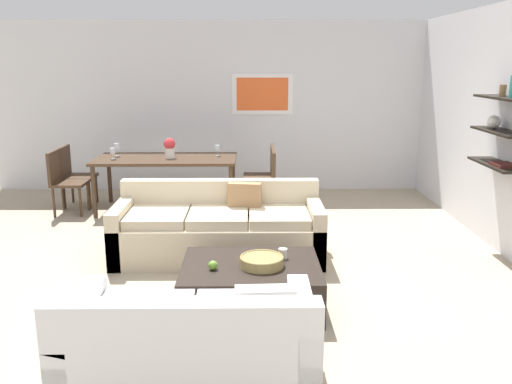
% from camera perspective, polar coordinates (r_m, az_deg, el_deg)
% --- Properties ---
extents(ground_plane, '(18.00, 18.00, 0.00)m').
position_cam_1_polar(ground_plane, '(5.60, -3.09, -7.98)').
color(ground_plane, tan).
extents(back_wall_unit, '(8.40, 0.09, 2.70)m').
position_cam_1_polar(back_wall_unit, '(8.75, -0.23, 9.01)').
color(back_wall_unit, silver).
rests_on(back_wall_unit, ground).
extents(right_wall_shelf_unit, '(0.34, 8.20, 2.70)m').
position_cam_1_polar(right_wall_shelf_unit, '(6.47, 25.04, 6.07)').
color(right_wall_shelf_unit, silver).
rests_on(right_wall_shelf_unit, ground).
extents(sofa_beige, '(2.20, 0.90, 0.78)m').
position_cam_1_polar(sofa_beige, '(5.82, -3.92, -4.08)').
color(sofa_beige, beige).
rests_on(sofa_beige, ground).
extents(loveseat_white, '(1.55, 0.90, 0.78)m').
position_cam_1_polar(loveseat_white, '(3.55, -6.79, -16.31)').
color(loveseat_white, white).
rests_on(loveseat_white, ground).
extents(coffee_table, '(1.18, 0.91, 0.38)m').
position_cam_1_polar(coffee_table, '(4.69, -0.55, -9.85)').
color(coffee_table, black).
rests_on(coffee_table, ground).
extents(decorative_bowl, '(0.37, 0.37, 0.09)m').
position_cam_1_polar(decorative_bowl, '(4.56, 0.61, -7.32)').
color(decorative_bowl, '#99844C').
rests_on(decorative_bowl, coffee_table).
extents(candle_jar, '(0.08, 0.08, 0.09)m').
position_cam_1_polar(candle_jar, '(4.75, 2.86, -6.53)').
color(candle_jar, silver).
rests_on(candle_jar, coffee_table).
extents(apple_on_coffee_table, '(0.08, 0.08, 0.08)m').
position_cam_1_polar(apple_on_coffee_table, '(4.51, -4.59, -7.75)').
color(apple_on_coffee_table, '#669E2D').
rests_on(apple_on_coffee_table, coffee_table).
extents(dining_table, '(1.97, 0.95, 0.75)m').
position_cam_1_polar(dining_table, '(7.68, -9.50, 3.14)').
color(dining_table, '#422D1E').
rests_on(dining_table, ground).
extents(dining_chair_right_near, '(0.44, 0.44, 0.88)m').
position_cam_1_polar(dining_chair_right_near, '(7.42, 0.98, 1.53)').
color(dining_chair_right_near, '#422D1E').
rests_on(dining_chair_right_near, ground).
extents(dining_chair_left_near, '(0.44, 0.44, 0.88)m').
position_cam_1_polar(dining_chair_left_near, '(7.85, -19.77, 1.40)').
color(dining_chair_left_near, '#422D1E').
rests_on(dining_chair_left_near, ground).
extents(dining_chair_right_far, '(0.44, 0.44, 0.88)m').
position_cam_1_polar(dining_chair_right_far, '(7.83, 0.90, 2.19)').
color(dining_chair_right_far, '#422D1E').
rests_on(dining_chair_right_far, ground).
extents(dining_chair_left_far, '(0.44, 0.44, 0.88)m').
position_cam_1_polar(dining_chair_left_far, '(8.24, -18.82, 2.03)').
color(dining_chair_left_far, '#422D1E').
rests_on(dining_chair_left_far, ground).
extents(wine_glass_left_far, '(0.08, 0.08, 0.19)m').
position_cam_1_polar(wine_glass_left_far, '(7.90, -14.59, 4.65)').
color(wine_glass_left_far, silver).
rests_on(wine_glass_left_far, dining_table).
extents(wine_glass_right_far, '(0.07, 0.07, 0.16)m').
position_cam_1_polar(wine_glass_right_far, '(7.69, -4.11, 4.64)').
color(wine_glass_right_far, silver).
rests_on(wine_glass_right_far, dining_table).
extents(wine_glass_left_near, '(0.07, 0.07, 0.16)m').
position_cam_1_polar(wine_glass_left_near, '(7.68, -14.99, 4.19)').
color(wine_glass_left_near, silver).
rests_on(wine_glass_left_near, dining_table).
extents(centerpiece_vase, '(0.16, 0.16, 0.28)m').
position_cam_1_polar(centerpiece_vase, '(7.59, -9.15, 4.69)').
color(centerpiece_vase, silver).
rests_on(centerpiece_vase, dining_table).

